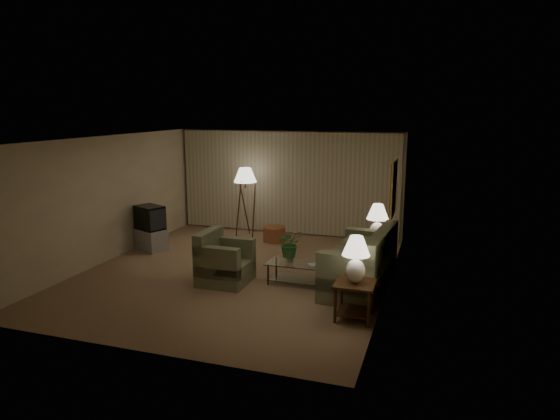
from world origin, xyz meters
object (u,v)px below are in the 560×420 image
object	(u,v)px
sofa	(359,265)
armchair	(225,263)
ottoman	(274,234)
table_lamp_far	(377,219)
side_table_near	(355,293)
coffee_table	(298,270)
tv_cabinet	(151,239)
floor_lamp	(246,201)
crt_tv	(150,218)
vase	(290,258)
side_table_far	(376,250)
table_lamp_near	(356,255)

from	to	relation	value
sofa	armchair	distance (m)	2.52
ottoman	table_lamp_far	bearing A→B (deg)	-27.46
armchair	side_table_near	xyz separation A→B (m)	(2.62, -0.89, 0.03)
coffee_table	ottoman	bearing A→B (deg)	116.99
side_table_near	table_lamp_far	distance (m)	2.68
side_table_near	tv_cabinet	distance (m)	5.72
sofa	floor_lamp	world-z (taller)	floor_lamp
armchair	ottoman	size ratio (longest dim) A/B	1.73
armchair	crt_tv	size ratio (longest dim) A/B	1.22
crt_tv	vase	size ratio (longest dim) A/B	5.45
side_table_far	crt_tv	xyz separation A→B (m)	(-5.20, -0.23, 0.38)
floor_lamp	sofa	bearing A→B (deg)	-40.12
table_lamp_near	floor_lamp	world-z (taller)	floor_lamp
crt_tv	coffee_table	bearing A→B (deg)	7.98
sofa	table_lamp_near	size ratio (longest dim) A/B	2.91
crt_tv	vase	distance (m)	3.93
armchair	side_table_far	distance (m)	3.13
sofa	floor_lamp	xyz separation A→B (m)	(-3.39, 2.86, 0.49)
coffee_table	floor_lamp	xyz separation A→B (m)	(-2.24, 2.96, 0.66)
sofa	tv_cabinet	size ratio (longest dim) A/B	2.54
armchair	side_table_far	xyz separation A→B (m)	(2.62, 1.71, 0.00)
side_table_near	coffee_table	bearing A→B (deg)	136.05
sofa	table_lamp_near	distance (m)	1.48
sofa	ottoman	size ratio (longest dim) A/B	3.98
side_table_far	crt_tv	distance (m)	5.22
table_lamp_near	side_table_far	bearing A→B (deg)	90.00
side_table_near	side_table_far	distance (m)	2.60
side_table_far	floor_lamp	world-z (taller)	floor_lamp
side_table_near	vase	xyz separation A→B (m)	(-1.45, 1.25, 0.07)
side_table_far	coffee_table	bearing A→B (deg)	-133.85
crt_tv	floor_lamp	bearing A→B (deg)	71.88
crt_tv	side_table_near	bearing A→B (deg)	-0.50
table_lamp_far	ottoman	world-z (taller)	table_lamp_far
side_table_far	sofa	bearing A→B (deg)	-96.84
side_table_far	floor_lamp	bearing A→B (deg)	155.59
ottoman	vase	bearing A→B (deg)	-65.55
side_table_near	floor_lamp	world-z (taller)	floor_lamp
tv_cabinet	crt_tv	xyz separation A→B (m)	(0.00, 0.00, 0.53)
armchair	table_lamp_near	xyz separation A→B (m)	(2.62, -0.89, 0.65)
sofa	vase	world-z (taller)	sofa
side_table_near	crt_tv	world-z (taller)	crt_tv
ottoman	vase	xyz separation A→B (m)	(1.25, -2.75, 0.30)
armchair	vase	size ratio (longest dim) A/B	6.67
side_table_far	armchair	bearing A→B (deg)	-146.88
tv_cabinet	vase	world-z (taller)	vase
coffee_table	crt_tv	world-z (taller)	crt_tv
crt_tv	armchair	bearing A→B (deg)	-5.93
table_lamp_near	sofa	bearing A→B (deg)	96.34
side_table_far	floor_lamp	xyz separation A→B (m)	(-3.54, 1.61, 0.54)
table_lamp_far	floor_lamp	world-z (taller)	floor_lamp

